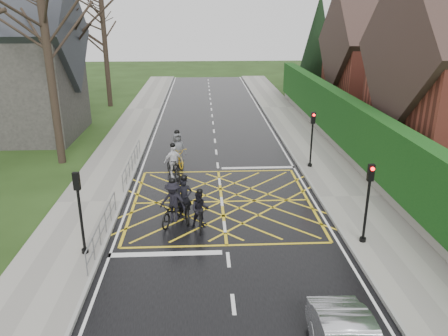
{
  "coord_description": "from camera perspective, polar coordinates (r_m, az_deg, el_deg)",
  "views": [
    {
      "loc": [
        -0.83,
        -18.38,
        8.29
      ],
      "look_at": [
        0.15,
        0.97,
        1.3
      ],
      "focal_mm": 35.0,
      "sensor_mm": 36.0,
      "label": 1
    }
  ],
  "objects": [
    {
      "name": "railing_north",
      "position": [
        23.91,
        -11.95,
        1.11
      ],
      "size": [
        0.05,
        6.04,
        1.03
      ],
      "color": "slate",
      "rests_on": "ground"
    },
    {
      "name": "railing_south",
      "position": [
        17.1,
        -15.62,
        -7.01
      ],
      "size": [
        0.05,
        5.04,
        1.03
      ],
      "color": "slate",
      "rests_on": "ground"
    },
    {
      "name": "traffic_light_ne",
      "position": [
        24.26,
        11.38,
        3.59
      ],
      "size": [
        0.24,
        0.31,
        3.21
      ],
      "rotation": [
        0.0,
        0.0,
        3.14
      ],
      "color": "black",
      "rests_on": "ground"
    },
    {
      "name": "traffic_light_sw",
      "position": [
        15.97,
        -18.22,
        -5.77
      ],
      "size": [
        0.24,
        0.31,
        3.21
      ],
      "color": "black",
      "rests_on": "ground"
    },
    {
      "name": "cyclist_lead",
      "position": [
        24.77,
        -6.08,
        1.94
      ],
      "size": [
        1.39,
        2.27,
        2.08
      ],
      "rotation": [
        0.0,
        0.0,
        0.32
      ],
      "color": "#B78A16",
      "rests_on": "ground"
    },
    {
      "name": "sidewalk_right",
      "position": [
        21.26,
        16.12,
        -3.72
      ],
      "size": [
        3.0,
        80.0,
        0.15
      ],
      "primitive_type": "cube",
      "color": "gray",
      "rests_on": "ground"
    },
    {
      "name": "ground",
      "position": [
        20.18,
        -0.29,
        -4.42
      ],
      "size": [
        120.0,
        120.0,
        0.0
      ],
      "primitive_type": "plane",
      "color": "black",
      "rests_on": "ground"
    },
    {
      "name": "cyclist_front",
      "position": [
        22.98,
        -6.63,
        0.41
      ],
      "size": [
        1.25,
        1.95,
        1.9
      ],
      "rotation": [
        0.0,
        0.0,
        0.42
      ],
      "color": "black",
      "rests_on": "ground"
    },
    {
      "name": "tree_far",
      "position": [
        41.27,
        -15.5,
        17.64
      ],
      "size": [
        8.4,
        8.4,
        10.4
      ],
      "color": "black",
      "rests_on": "ground"
    },
    {
      "name": "traffic_light_se",
      "position": [
        16.74,
        18.18,
        -4.56
      ],
      "size": [
        0.24,
        0.31,
        3.21
      ],
      "rotation": [
        0.0,
        0.0,
        3.14
      ],
      "color": "black",
      "rests_on": "ground"
    },
    {
      "name": "tree_mid",
      "position": [
        33.65,
        -19.89,
        19.33
      ],
      "size": [
        10.08,
        10.08,
        12.48
      ],
      "color": "black",
      "rests_on": "ground"
    },
    {
      "name": "cyclist_rear",
      "position": [
        18.45,
        -5.17,
        -4.78
      ],
      "size": [
        1.11,
        2.11,
        1.95
      ],
      "rotation": [
        0.0,
        0.0,
        0.21
      ],
      "color": "black",
      "rests_on": "ground"
    },
    {
      "name": "cyclist_mid",
      "position": [
        18.17,
        -6.67,
        -4.96
      ],
      "size": [
        1.38,
        2.12,
        1.94
      ],
      "rotation": [
        0.0,
        0.0,
        -0.38
      ],
      "color": "black",
      "rests_on": "ground"
    },
    {
      "name": "house_far",
      "position": [
        39.77,
        20.72,
        12.94
      ],
      "size": [
        9.8,
        8.8,
        10.3
      ],
      "color": "brown",
      "rests_on": "ground"
    },
    {
      "name": "hedge",
      "position": [
        26.58,
        16.09,
        5.59
      ],
      "size": [
        0.9,
        38.0,
        2.8
      ],
      "primitive_type": "cube",
      "color": "#103D12",
      "rests_on": "stone_wall"
    },
    {
      "name": "tree_near",
      "position": [
        25.71,
        -22.54,
        17.58
      ],
      "size": [
        9.24,
        9.24,
        11.44
      ],
      "color": "black",
      "rests_on": "ground"
    },
    {
      "name": "cyclist_back",
      "position": [
        17.61,
        -3.15,
        -5.94
      ],
      "size": [
        0.77,
        1.7,
        1.7
      ],
      "rotation": [
        0.0,
        0.0,
        0.02
      ],
      "color": "black",
      "rests_on": "ground"
    },
    {
      "name": "road",
      "position": [
        20.18,
        -0.29,
        -4.41
      ],
      "size": [
        9.0,
        80.0,
        0.01
      ],
      "primitive_type": "cube",
      "color": "black",
      "rests_on": "ground"
    },
    {
      "name": "conifer",
      "position": [
        45.98,
        12.12,
        15.32
      ],
      "size": [
        4.6,
        4.6,
        10.0
      ],
      "color": "black",
      "rests_on": "ground"
    },
    {
      "name": "stone_wall",
      "position": [
        27.04,
        15.75,
        2.0
      ],
      "size": [
        0.5,
        38.0,
        0.7
      ],
      "primitive_type": "cube",
      "color": "slate",
      "rests_on": "ground"
    },
    {
      "name": "sidewalk_left",
      "position": [
        20.78,
        -17.1,
        -4.38
      ],
      "size": [
        3.0,
        80.0,
        0.15
      ],
      "primitive_type": "cube",
      "color": "gray",
      "rests_on": "ground"
    },
    {
      "name": "church",
      "position": [
        33.1,
        -26.08,
        12.06
      ],
      "size": [
        8.8,
        7.8,
        11.0
      ],
      "color": "#2D2B28",
      "rests_on": "ground"
    }
  ]
}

